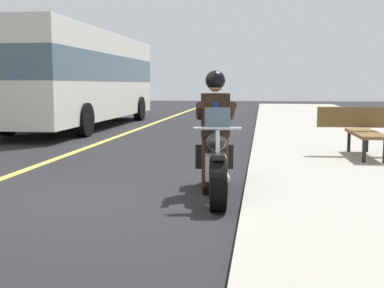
# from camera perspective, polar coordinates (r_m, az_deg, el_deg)

# --- Properties ---
(ground_plane) EXTENTS (80.00, 80.00, 0.00)m
(ground_plane) POSITION_cam_1_polar(r_m,az_deg,el_deg) (7.09, -10.68, -6.04)
(ground_plane) COLOR black
(motorcycle_main) EXTENTS (2.22, 0.77, 1.26)m
(motorcycle_main) POSITION_cam_1_polar(r_m,az_deg,el_deg) (7.10, 2.65, -2.20)
(motorcycle_main) COLOR black
(motorcycle_main) RESTS_ON ground_plane
(rider_main) EXTENTS (0.67, 0.61, 1.74)m
(rider_main) POSITION_cam_1_polar(r_m,az_deg,el_deg) (7.23, 2.60, 2.62)
(rider_main) COLOR black
(rider_main) RESTS_ON ground_plane
(bus_near) EXTENTS (11.05, 2.70, 3.30)m
(bus_near) POSITION_cam_1_polar(r_m,az_deg,el_deg) (18.75, -12.15, 7.56)
(bus_near) COLOR white
(bus_near) RESTS_ON ground_plane
(bench_sidewalk) EXTENTS (1.81, 1.80, 0.95)m
(bench_sidewalk) POSITION_cam_1_polar(r_m,az_deg,el_deg) (10.46, 18.72, 1.76)
(bench_sidewalk) COLOR brown
(bench_sidewalk) RESTS_ON sidewalk_curb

